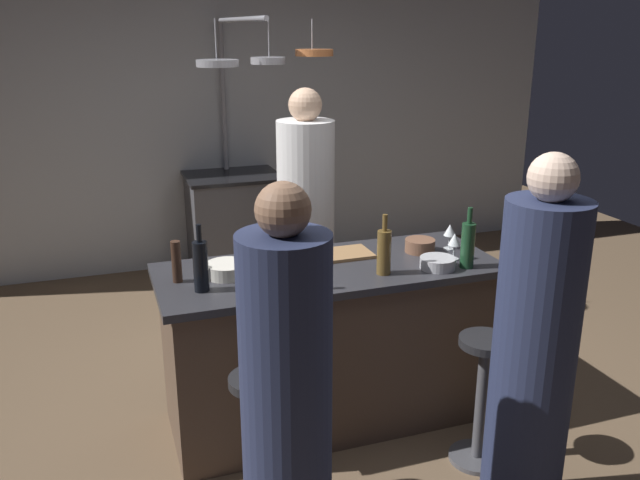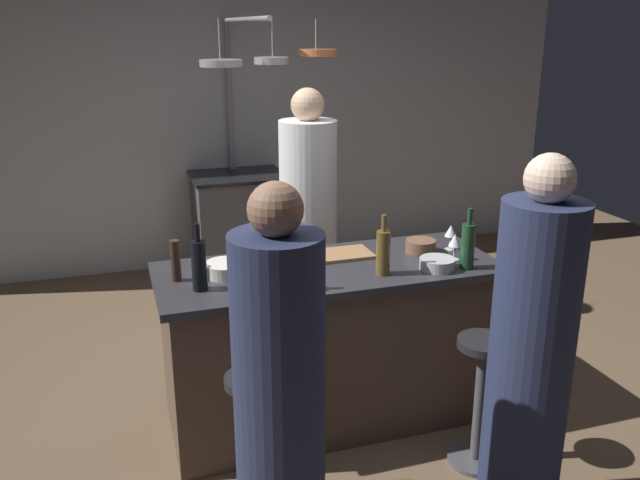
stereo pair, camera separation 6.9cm
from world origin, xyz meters
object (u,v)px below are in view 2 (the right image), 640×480
object	(u,v)px
guest_right	(530,362)
pepper_mill	(176,261)
stove_range	(240,224)
wine_bottle_green	(468,245)
chef	(308,233)
bar_stool_right	(480,396)
mixing_bowl_wooden	(421,246)
mixing_bowl_steel	(437,264)
cutting_board	(342,254)
wine_bottle_white	(268,265)
bar_stool_left	(256,437)
wine_glass_by_chef	(455,242)
wine_glass_near_right_guest	(282,262)
wine_bottle_amber	(383,252)
guest_left	(280,409)
wine_bottle_dark	(199,264)
mixing_bowl_ceramic	(226,269)
wine_glass_near_left_guest	(451,232)

from	to	relation	value
guest_right	pepper_mill	distance (m)	1.71
stove_range	wine_bottle_green	world-z (taller)	wine_bottle_green
chef	bar_stool_right	world-z (taller)	chef
mixing_bowl_wooden	mixing_bowl_steel	bearing A→B (deg)	-97.74
cutting_board	pepper_mill	distance (m)	0.92
chef	wine_bottle_white	distance (m)	1.25
chef	bar_stool_left	distance (m)	1.70
guest_right	mixing_bowl_steel	xyz separation A→B (m)	(-0.03, 0.79, 0.17)
bar_stool_left	bar_stool_right	bearing A→B (deg)	0.00
wine_glass_by_chef	wine_glass_near_right_guest	bearing A→B (deg)	-178.77
chef	wine_glass_by_chef	size ratio (longest dim) A/B	11.95
cutting_board	wine_bottle_amber	distance (m)	0.36
bar_stool_left	bar_stool_right	size ratio (longest dim) A/B	1.00
bar_stool_left	pepper_mill	distance (m)	0.94
wine_bottle_amber	wine_glass_near_right_guest	xyz separation A→B (m)	(-0.51, 0.06, -0.02)
bar_stool_left	cutting_board	world-z (taller)	cutting_board
chef	bar_stool_right	distance (m)	1.61
stove_range	wine_glass_by_chef	xyz separation A→B (m)	(0.67, -2.56, 0.56)
cutting_board	wine_bottle_green	xyz separation A→B (m)	(0.55, -0.39, 0.12)
guest_left	guest_right	size ratio (longest dim) A/B	0.98
guest_right	guest_left	bearing A→B (deg)	179.85
chef	cutting_board	world-z (taller)	chef
pepper_mill	wine_bottle_dark	bearing A→B (deg)	-59.05
wine_glass_near_right_guest	stove_range	bearing A→B (deg)	83.63
bar_stool_left	wine_bottle_amber	bearing A→B (deg)	29.18
pepper_mill	wine_glass_by_chef	distance (m)	1.46
wine_bottle_white	cutting_board	bearing A→B (deg)	36.32
guest_left	wine_bottle_green	world-z (taller)	guest_left
wine_bottle_dark	mixing_bowl_wooden	bearing A→B (deg)	8.13
bar_stool_left	wine_glass_by_chef	world-z (taller)	wine_glass_by_chef
stove_range	cutting_board	size ratio (longest dim) A/B	2.78
bar_stool_right	wine_bottle_white	world-z (taller)	wine_bottle_white
mixing_bowl_ceramic	mixing_bowl_wooden	distance (m)	1.09
wine_glass_near_right_guest	mixing_bowl_ceramic	distance (m)	0.31
wine_bottle_white	wine_glass_near_right_guest	xyz separation A→B (m)	(0.09, 0.10, -0.03)
pepper_mill	wine_bottle_green	xyz separation A→B (m)	(1.45, -0.28, 0.02)
cutting_board	wine_bottle_amber	size ratio (longest dim) A/B	1.02
wine_bottle_green	bar_stool_right	bearing A→B (deg)	-104.57
guest_right	wine_bottle_dark	bearing A→B (deg)	144.40
cutting_board	wine_glass_by_chef	xyz separation A→B (m)	(0.55, -0.25, 0.10)
wine_glass_near_right_guest	mixing_bowl_steel	xyz separation A→B (m)	(0.81, -0.08, -0.08)
wine_bottle_dark	mixing_bowl_wooden	size ratio (longest dim) A/B	1.97
bar_stool_right	mixing_bowl_ceramic	distance (m)	1.41
wine_bottle_green	guest_left	bearing A→B (deg)	-147.88
bar_stool_right	chef	bearing A→B (deg)	105.77
wine_glass_near_left_guest	pepper_mill	bearing A→B (deg)	-179.71
guest_right	wine_glass_near_left_guest	distance (m)	1.09
guest_left	bar_stool_left	bearing A→B (deg)	92.00
guest_left	wine_bottle_white	bearing A→B (deg)	79.03
guest_left	wine_bottle_green	size ratio (longest dim) A/B	4.99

